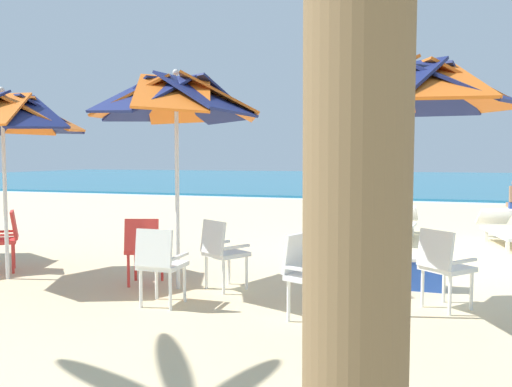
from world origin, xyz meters
The scene contains 15 objects.
ground_plane centered at (0.00, 0.00, 0.00)m, with size 80.00×80.00×0.00m, color beige.
sea centered at (0.00, 29.15, 0.05)m, with size 80.00×36.00×0.10m, color teal.
surf_foam centered at (0.00, 10.85, 0.01)m, with size 80.00×0.70×0.01m, color white.
beach_umbrella_0 centered at (-0.11, -3.41, 2.29)m, with size 2.12×2.12×2.64m.
plastic_chair_0 centered at (-1.04, -3.79, 0.50)m, with size 0.59×0.57×0.87m.
plastic_chair_1 centered at (0.27, -3.02, 0.50)m, with size 0.63×0.63×0.87m.
beach_umbrella_1 centered at (-2.82, -3.06, 2.31)m, with size 2.13×2.13×2.69m.
plastic_chair_2 centered at (-2.27, -2.96, 0.50)m, with size 0.61×0.62×0.87m.
plastic_chair_3 centered at (-2.66, -3.82, 0.50)m, with size 0.44×0.47×0.87m.
plastic_chair_4 centered at (-3.30, -3.04, 0.50)m, with size 0.55×0.57×0.87m.
beach_umbrella_2 centered at (-5.22, -3.28, 2.18)m, with size 2.10×2.10×2.54m.
plastic_chair_6 centered at (-5.59, -2.93, 0.50)m, with size 0.63×0.63×0.87m.
sun_lounger_0 centered at (1.60, 1.66, 0.28)m, with size 0.94×2.21×0.62m.
sun_lounger_1 centered at (-0.39, 1.82, 0.28)m, with size 0.82×2.19×0.62m.
cooler_box centered at (0.08, -2.17, 0.20)m, with size 0.50×0.34×0.40m.
Camera 1 is at (-0.00, -8.80, 1.63)m, focal length 36.31 mm.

